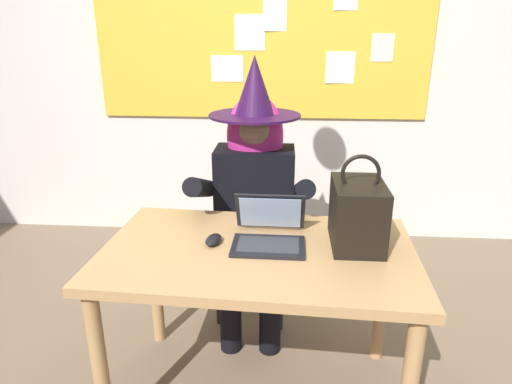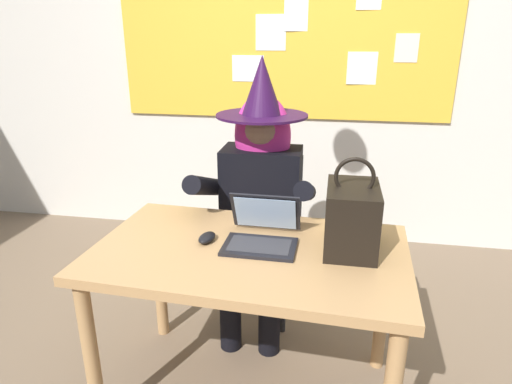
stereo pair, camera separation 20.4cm
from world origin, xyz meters
name	(u,v)px [view 2 (the right image)]	position (x,y,z in m)	size (l,w,h in m)	color
wall_back_bulletin	(283,42)	(0.00, 1.82, 1.49)	(6.79, 1.96, 2.96)	silver
desk_main	(249,270)	(0.09, 0.04, 0.63)	(1.29, 0.81, 0.73)	tan
chair_at_desk	(265,225)	(0.04, 0.77, 0.51)	(0.46, 0.46, 0.90)	black
person_costumed	(260,184)	(0.03, 0.65, 0.80)	(0.60, 0.70, 1.45)	black
laptop	(262,233)	(0.14, 0.10, 0.77)	(0.30, 0.29, 0.19)	black
computer_mouse	(207,238)	(-0.09, 0.07, 0.75)	(0.06, 0.10, 0.03)	black
handbag	(351,217)	(0.49, 0.11, 0.86)	(0.20, 0.30, 0.38)	black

